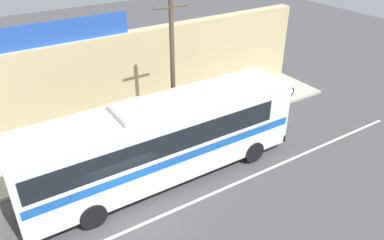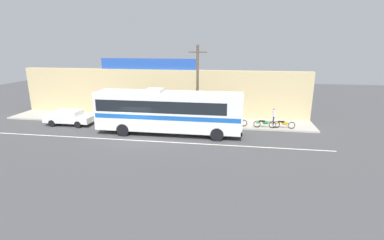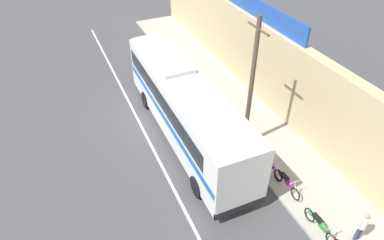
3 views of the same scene
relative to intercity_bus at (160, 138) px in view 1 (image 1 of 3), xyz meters
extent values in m
plane|color=#444447|center=(-2.25, -1.26, -2.07)|extent=(70.00, 70.00, 0.00)
cube|color=#A8A399|center=(-2.25, 3.94, -2.00)|extent=(30.00, 3.60, 0.14)
cube|color=tan|center=(-2.25, 6.09, 0.33)|extent=(30.00, 0.70, 4.80)
cube|color=#234CAD|center=(-3.52, 6.09, 3.28)|extent=(10.00, 0.12, 1.10)
cube|color=silver|center=(-2.25, -2.06, -2.06)|extent=(30.00, 0.14, 0.01)
cube|color=silver|center=(0.09, 0.00, -0.07)|extent=(12.07, 2.48, 3.10)
cube|color=black|center=(-0.40, 0.00, 0.48)|extent=(10.63, 2.50, 0.96)
cube|color=#1956B2|center=(0.09, 0.00, -0.37)|extent=(11.83, 2.50, 0.36)
cube|color=black|center=(6.09, 0.00, 0.38)|extent=(0.04, 2.23, 1.40)
cube|color=black|center=(6.08, 0.00, -1.44)|extent=(0.12, 2.48, 0.36)
cube|color=silver|center=(-1.12, 0.00, 1.60)|extent=(1.40, 1.74, 0.24)
cylinder|color=black|center=(4.19, 1.15, -1.55)|extent=(1.04, 0.32, 1.04)
cylinder|color=black|center=(4.19, -1.15, -1.55)|extent=(1.04, 0.32, 1.04)
cylinder|color=black|center=(-3.54, 1.15, -1.55)|extent=(1.04, 0.32, 1.04)
cylinder|color=black|center=(-3.54, -1.15, -1.55)|extent=(1.04, 0.32, 1.04)
cylinder|color=brown|center=(2.12, 2.58, 1.64)|extent=(0.22, 0.22, 7.13)
cylinder|color=brown|center=(2.12, 2.58, 4.61)|extent=(1.60, 0.10, 0.10)
torus|color=black|center=(8.82, 2.57, -1.62)|extent=(0.62, 0.06, 0.62)
torus|color=black|center=(7.49, 2.57, -1.62)|extent=(0.62, 0.06, 0.62)
cylinder|color=silver|center=(8.74, 2.57, -1.32)|extent=(0.34, 0.04, 0.65)
cylinder|color=silver|center=(8.64, 2.57, -1.00)|extent=(0.03, 0.56, 0.03)
ellipsoid|color=#237F38|center=(8.22, 2.57, -1.44)|extent=(0.56, 0.22, 0.34)
cube|color=black|center=(7.92, 2.57, -1.32)|extent=(0.52, 0.20, 0.10)
ellipsoid|color=#237F38|center=(7.55, 2.57, -1.48)|extent=(0.36, 0.14, 0.16)
torus|color=black|center=(10.45, 2.65, -1.62)|extent=(0.62, 0.06, 0.62)
torus|color=black|center=(9.16, 2.65, -1.62)|extent=(0.62, 0.06, 0.62)
cylinder|color=silver|center=(10.37, 2.65, -1.32)|extent=(0.34, 0.04, 0.65)
cylinder|color=silver|center=(10.27, 2.65, -1.00)|extent=(0.03, 0.56, 0.03)
ellipsoid|color=orange|center=(9.87, 2.65, -1.44)|extent=(0.56, 0.22, 0.34)
cube|color=black|center=(9.57, 2.65, -1.32)|extent=(0.52, 0.20, 0.10)
ellipsoid|color=orange|center=(9.22, 2.65, -1.48)|extent=(0.36, 0.14, 0.16)
torus|color=black|center=(6.32, 2.73, -1.62)|extent=(0.62, 0.06, 0.62)
torus|color=black|center=(5.05, 2.73, -1.62)|extent=(0.62, 0.06, 0.62)
cylinder|color=silver|center=(6.24, 2.73, -1.32)|extent=(0.34, 0.04, 0.65)
cylinder|color=silver|center=(6.14, 2.73, -1.00)|extent=(0.03, 0.56, 0.03)
ellipsoid|color=#991E8C|center=(5.75, 2.73, -1.44)|extent=(0.56, 0.22, 0.34)
cube|color=black|center=(5.46, 2.73, -1.32)|extent=(0.52, 0.20, 0.10)
ellipsoid|color=#991E8C|center=(5.11, 2.73, -1.48)|extent=(0.36, 0.14, 0.16)
torus|color=black|center=(5.07, 2.65, -1.62)|extent=(0.62, 0.06, 0.62)
torus|color=black|center=(3.76, 2.65, -1.62)|extent=(0.62, 0.06, 0.62)
cylinder|color=silver|center=(4.99, 2.65, -1.32)|extent=(0.34, 0.04, 0.65)
cylinder|color=silver|center=(4.89, 2.65, -1.00)|extent=(0.03, 0.56, 0.03)
ellipsoid|color=#991E8C|center=(4.48, 2.65, -1.44)|extent=(0.56, 0.22, 0.34)
cube|color=black|center=(4.18, 2.65, -1.32)|extent=(0.52, 0.20, 0.10)
ellipsoid|color=#991E8C|center=(3.82, 2.65, -1.48)|extent=(0.36, 0.14, 0.16)
cylinder|color=navy|center=(9.03, 3.83, -1.54)|extent=(0.13, 0.13, 0.78)
cylinder|color=navy|center=(9.03, 3.65, -1.54)|extent=(0.13, 0.13, 0.78)
cylinder|color=white|center=(9.03, 3.74, -0.85)|extent=(0.30, 0.30, 0.59)
sphere|color=tan|center=(9.03, 3.74, -0.42)|extent=(0.21, 0.21, 0.21)
cylinder|color=white|center=(9.03, 3.94, -0.82)|extent=(0.08, 0.08, 0.54)
cylinder|color=white|center=(9.03, 3.54, -0.82)|extent=(0.08, 0.08, 0.54)
camera|label=1|loc=(-6.01, -11.87, 8.42)|focal=35.33mm
camera|label=2|loc=(5.56, -22.20, 5.36)|focal=26.47mm
camera|label=3|loc=(13.70, -5.60, 10.36)|focal=31.82mm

